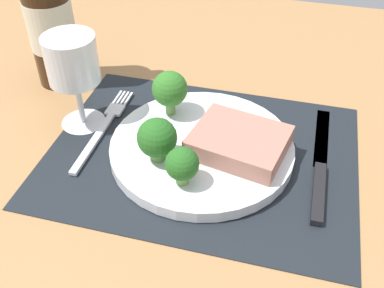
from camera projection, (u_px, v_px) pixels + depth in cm
name	position (u px, v px, depth cm)	size (l,w,h in cm)	color
ground_plane	(202.00, 162.00, 61.95)	(140.00, 110.00, 3.00)	#996D42
placemat	(202.00, 153.00, 60.88)	(40.70, 31.32, 0.30)	black
plate	(202.00, 148.00, 60.26)	(24.37, 24.37, 1.60)	silver
steak	(240.00, 140.00, 58.20)	(11.66, 9.44, 2.64)	#9E6B5B
broccoli_near_fork	(170.00, 89.00, 62.35)	(4.97, 4.97, 6.58)	#5B8942
broccoli_center	(157.00, 138.00, 55.39)	(5.00, 5.00, 5.90)	#5B8942
broccoli_front_edge	(182.00, 164.00, 52.50)	(4.05, 4.05, 4.95)	#6B994C
fork	(103.00, 127.00, 64.54)	(2.40, 19.20, 0.50)	silver
knife	(320.00, 168.00, 57.97)	(1.80, 23.00, 0.80)	black
wine_bottle	(49.00, 15.00, 67.90)	(7.20, 7.20, 30.61)	#331E0F
wine_glass	(73.00, 65.00, 60.09)	(7.03, 7.03, 13.74)	silver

